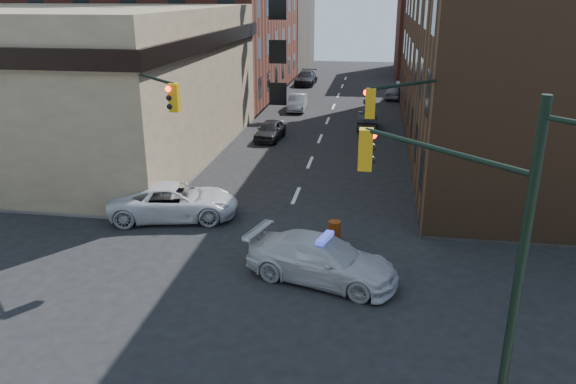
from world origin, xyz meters
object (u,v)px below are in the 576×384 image
(parked_car_wfar, at_px, (297,102))
(barrel_road, at_px, (334,232))
(barrel_bank, at_px, (202,209))
(barricade_nw_a, at_px, (125,198))
(police_car, at_px, (322,259))
(pedestrian_a, at_px, (168,176))
(parked_car_enear, at_px, (368,120))
(pedestrian_b, at_px, (51,184))
(pickup, at_px, (174,201))
(parked_car_wnear, at_px, (270,130))

(parked_car_wfar, distance_m, barrel_road, 27.76)
(barrel_bank, xyz_separation_m, barricade_nw_a, (-3.90, 0.42, 0.15))
(police_car, height_order, parked_car_wfar, police_car)
(pedestrian_a, relative_size, barrel_bank, 1.67)
(parked_car_wfar, xyz_separation_m, pedestrian_a, (-3.45, -22.72, 0.30))
(parked_car_enear, xyz_separation_m, barrel_road, (-0.87, -21.03, -0.21))
(police_car, bearing_deg, pedestrian_a, 64.18)
(parked_car_enear, height_order, pedestrian_b, pedestrian_b)
(pickup, xyz_separation_m, pedestrian_b, (-6.40, 0.58, 0.33))
(parked_car_wfar, bearing_deg, pedestrian_b, -111.28)
(police_car, distance_m, parked_car_enear, 24.39)
(parked_car_wnear, distance_m, barricade_nw_a, 15.26)
(barrel_bank, bearing_deg, parked_car_wfar, 88.34)
(pedestrian_b, bearing_deg, parked_car_enear, 20.49)
(pedestrian_a, xyz_separation_m, barricade_nw_a, (-1.19, -2.58, -0.34))
(parked_car_wfar, height_order, pedestrian_b, pedestrian_b)
(pedestrian_b, height_order, barrel_bank, pedestrian_b)
(pedestrian_b, relative_size, barricade_nw_a, 1.48)
(parked_car_enear, xyz_separation_m, pedestrian_a, (-9.74, -16.52, 0.31))
(police_car, height_order, pedestrian_a, pedestrian_a)
(police_car, distance_m, parked_car_wfar, 31.01)
(pickup, xyz_separation_m, parked_car_enear, (8.35, 19.53, -0.14))
(pickup, height_order, parked_car_wnear, pickup)
(pedestrian_a, distance_m, barrel_road, 9.97)
(parked_car_enear, height_order, barricade_nw_a, parked_car_enear)
(barricade_nw_a, bearing_deg, pedestrian_b, 163.42)
(barrel_road, bearing_deg, parked_car_wfar, 101.28)
(police_car, xyz_separation_m, barrel_bank, (-5.98, 4.84, -0.30))
(pedestrian_b, bearing_deg, parked_car_wnear, 29.40)
(parked_car_enear, relative_size, pedestrian_b, 2.07)
(barrel_bank, bearing_deg, police_car, -38.97)
(pedestrian_a, distance_m, barrel_bank, 4.07)
(parked_car_wnear, height_order, parked_car_wfar, parked_car_wfar)
(pickup, relative_size, pedestrian_a, 3.48)
(police_car, height_order, parked_car_enear, police_car)
(pickup, relative_size, parked_car_wnear, 1.47)
(parked_car_enear, bearing_deg, barrel_road, 88.22)
(pedestrian_b, relative_size, barrel_bank, 1.97)
(barrel_bank, bearing_deg, barrel_road, -13.63)
(pickup, bearing_deg, parked_car_wnear, -18.64)
(parked_car_wnear, xyz_separation_m, barrel_bank, (-0.33, -15.09, -0.17))
(police_car, relative_size, pickup, 0.95)
(police_car, distance_m, barrel_road, 3.37)
(pickup, relative_size, parked_car_wfar, 1.39)
(parked_car_wnear, xyz_separation_m, parked_car_wfar, (0.42, 10.63, 0.01))
(pedestrian_b, bearing_deg, police_car, -53.18)
(parked_car_enear, height_order, barrel_road, parked_car_enear)
(pedestrian_a, distance_m, barricade_nw_a, 2.87)
(parked_car_enear, bearing_deg, barricade_nw_a, 60.79)
(pedestrian_a, bearing_deg, barrel_road, 4.77)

